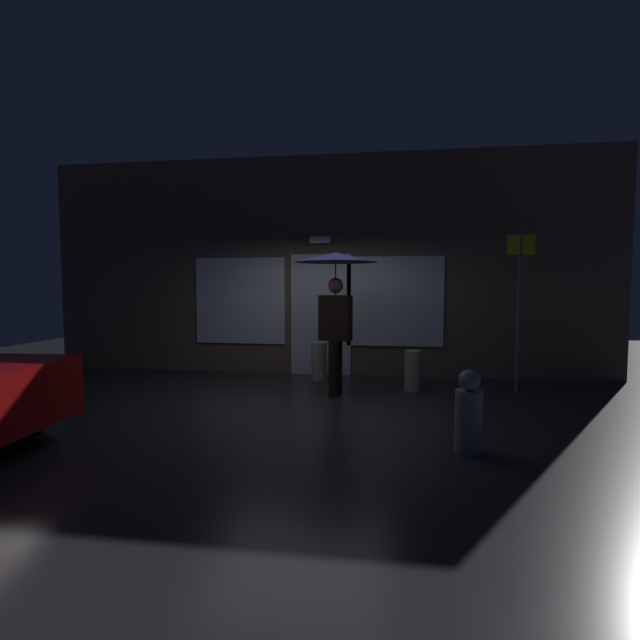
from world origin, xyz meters
TOP-DOWN VIEW (x-y plane):
  - ground_plane at (0.00, 0.00)m, footprint 18.00×18.00m
  - building_facade at (-0.00, 2.35)m, footprint 10.43×0.48m
  - person_with_umbrella at (0.46, 0.55)m, footprint 1.23×1.23m
  - street_sign_post at (3.20, 1.21)m, footprint 0.40×0.07m
  - sidewalk_bollard at (1.62, 1.07)m, footprint 0.26×0.26m
  - sidewalk_bollard_2 at (0.04, 1.68)m, footprint 0.27×0.27m
  - fire_hydrant at (2.03, -1.68)m, footprint 0.26×0.26m

SIDE VIEW (x-z plane):
  - ground_plane at x=0.00m, z-range 0.00..0.00m
  - sidewalk_bollard at x=1.62m, z-range 0.00..0.62m
  - sidewalk_bollard_2 at x=0.04m, z-range 0.00..0.65m
  - fire_hydrant at x=2.03m, z-range -0.03..0.79m
  - street_sign_post at x=3.20m, z-range 0.16..2.66m
  - person_with_umbrella at x=0.46m, z-range 0.60..2.71m
  - building_facade at x=0.00m, z-range -0.02..3.97m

